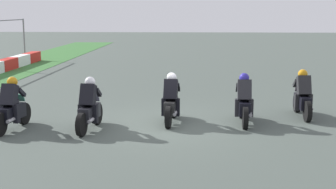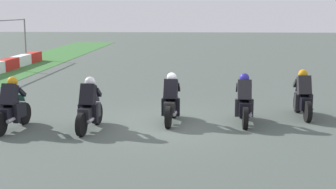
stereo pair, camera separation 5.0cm
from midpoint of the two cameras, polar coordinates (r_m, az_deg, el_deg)
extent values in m
plane|color=#47514A|center=(14.05, -0.09, -3.65)|extent=(120.00, 120.00, 0.00)
cube|color=red|center=(28.27, -18.76, 3.45)|extent=(2.03, 0.60, 0.64)
cube|color=white|center=(30.18, -17.30, 3.92)|extent=(2.03, 0.60, 0.64)
cube|color=red|center=(32.12, -16.01, 4.33)|extent=(2.03, 0.60, 0.64)
cylinder|color=slate|center=(34.21, -16.83, 6.43)|extent=(0.10, 0.10, 2.78)
cylinder|color=black|center=(16.26, 15.46, -0.97)|extent=(0.64, 0.15, 0.64)
cylinder|color=black|center=(14.92, 16.63, -2.00)|extent=(0.64, 0.15, 0.64)
cube|color=black|center=(15.55, 16.05, -0.81)|extent=(1.10, 0.33, 0.40)
ellipsoid|color=black|center=(15.60, 16.02, 0.34)|extent=(0.48, 0.31, 0.24)
cube|color=red|center=(15.06, 16.50, -1.10)|extent=(0.06, 0.16, 0.08)
cylinder|color=#A5A5AD|center=(15.28, 16.91, -1.54)|extent=(0.42, 0.10, 0.10)
cube|color=black|center=(15.37, 16.23, 1.02)|extent=(0.49, 0.41, 0.66)
sphere|color=orange|center=(15.54, 16.11, 2.39)|extent=(0.30, 0.30, 0.30)
cube|color=#605562|center=(15.98, 15.70, 0.73)|extent=(0.16, 0.26, 0.23)
cube|color=black|center=(15.39, 15.43, -0.89)|extent=(0.18, 0.14, 0.52)
cube|color=black|center=(15.49, 16.87, -0.90)|extent=(0.18, 0.14, 0.52)
cube|color=black|center=(15.69, 15.28, 1.32)|extent=(0.39, 0.10, 0.31)
cube|color=black|center=(15.78, 16.55, 1.30)|extent=(0.39, 0.10, 0.31)
cylinder|color=black|center=(14.99, 9.05, -1.64)|extent=(0.64, 0.16, 0.64)
cylinder|color=black|center=(13.63, 9.43, -2.83)|extent=(0.64, 0.16, 0.64)
cube|color=black|center=(14.27, 9.25, -1.50)|extent=(1.11, 0.36, 0.40)
ellipsoid|color=black|center=(14.32, 9.26, -0.25)|extent=(0.49, 0.32, 0.24)
cube|color=red|center=(13.77, 9.40, -1.85)|extent=(0.07, 0.16, 0.08)
cylinder|color=#A5A5AD|center=(13.97, 9.99, -2.32)|extent=(0.42, 0.11, 0.10)
cube|color=black|center=(14.08, 9.34, 0.49)|extent=(0.50, 0.42, 0.66)
sphere|color=#2F289D|center=(14.25, 9.31, 1.98)|extent=(0.31, 0.31, 0.30)
cube|color=slate|center=(14.70, 9.15, 0.19)|extent=(0.16, 0.26, 0.23)
cube|color=black|center=(14.14, 8.47, -1.59)|extent=(0.18, 0.15, 0.52)
cube|color=black|center=(14.17, 10.09, -1.61)|extent=(0.18, 0.15, 0.52)
cube|color=black|center=(14.44, 8.52, 0.83)|extent=(0.39, 0.11, 0.31)
cube|color=black|center=(14.47, 9.95, 0.81)|extent=(0.39, 0.11, 0.31)
cylinder|color=black|center=(14.91, 0.81, -1.58)|extent=(0.65, 0.18, 0.64)
cylinder|color=black|center=(13.55, 0.14, -2.77)|extent=(0.65, 0.18, 0.64)
cube|color=#252525|center=(14.20, 0.49, -1.43)|extent=(1.12, 0.40, 0.40)
ellipsoid|color=#252525|center=(14.24, 0.54, -0.17)|extent=(0.50, 0.33, 0.24)
cube|color=red|center=(13.70, 0.24, -1.78)|extent=(0.07, 0.16, 0.08)
cylinder|color=#A5A5AD|center=(13.86, 0.97, -2.26)|extent=(0.43, 0.13, 0.10)
cube|color=black|center=(14.00, 0.44, 0.57)|extent=(0.51, 0.43, 0.66)
sphere|color=silver|center=(14.17, 0.55, 2.07)|extent=(0.32, 0.32, 0.30)
cube|color=teal|center=(14.62, 0.72, 0.26)|extent=(0.17, 0.27, 0.23)
cube|color=black|center=(14.10, -0.38, -1.51)|extent=(0.19, 0.15, 0.52)
cube|color=black|center=(14.06, 1.24, -1.55)|extent=(0.19, 0.15, 0.52)
cube|color=black|center=(14.39, -0.09, 0.91)|extent=(0.39, 0.13, 0.31)
cube|color=black|center=(14.35, 1.34, 0.88)|extent=(0.39, 0.13, 0.31)
cylinder|color=black|center=(14.20, -8.44, -2.29)|extent=(0.65, 0.21, 0.64)
cylinder|color=black|center=(12.91, -10.32, -3.60)|extent=(0.65, 0.21, 0.64)
cube|color=black|center=(13.51, -9.36, -2.17)|extent=(1.13, 0.43, 0.40)
ellipsoid|color=black|center=(13.54, -9.26, -0.84)|extent=(0.51, 0.35, 0.24)
cube|color=red|center=(13.03, -10.07, -2.55)|extent=(0.08, 0.17, 0.08)
cylinder|color=#A5A5AD|center=(13.16, -9.16, -3.07)|extent=(0.43, 0.14, 0.10)
cube|color=black|center=(13.32, -9.56, -0.07)|extent=(0.52, 0.45, 0.66)
sphere|color=silver|center=(13.47, -9.30, 1.52)|extent=(0.33, 0.33, 0.30)
cube|color=slate|center=(13.91, -8.74, -0.37)|extent=(0.18, 0.27, 0.23)
cube|color=black|center=(13.46, -10.33, -2.24)|extent=(0.19, 0.16, 0.52)
cube|color=black|center=(13.34, -8.71, -2.31)|extent=(0.19, 0.16, 0.52)
cube|color=black|center=(13.72, -9.76, 0.31)|extent=(0.39, 0.14, 0.31)
cube|color=black|center=(13.61, -8.33, 0.27)|extent=(0.39, 0.14, 0.31)
cylinder|color=black|center=(14.69, -16.90, -2.20)|extent=(0.65, 0.22, 0.64)
cube|color=black|center=(14.05, -18.24, -2.07)|extent=(1.13, 0.45, 0.40)
ellipsoid|color=black|center=(14.08, -18.11, -0.80)|extent=(0.51, 0.36, 0.24)
cube|color=red|center=(13.61, -19.26, -2.43)|extent=(0.08, 0.17, 0.08)
cylinder|color=#A5A5AD|center=(13.70, -18.31, -2.94)|extent=(0.43, 0.15, 0.10)
cube|color=black|center=(13.87, -18.55, -0.06)|extent=(0.53, 0.46, 0.66)
sphere|color=orange|center=(14.01, -18.20, 1.47)|extent=(0.33, 0.33, 0.30)
cube|color=#40886E|center=(14.42, -17.37, -0.35)|extent=(0.19, 0.28, 0.23)
cube|color=black|center=(14.04, -19.19, -2.13)|extent=(0.20, 0.16, 0.52)
cube|color=black|center=(13.85, -17.75, -2.21)|extent=(0.20, 0.16, 0.52)
cube|color=black|center=(14.28, -18.46, 0.31)|extent=(0.39, 0.15, 0.31)
cube|color=black|center=(14.11, -17.18, 0.27)|extent=(0.39, 0.15, 0.31)
camera|label=1|loc=(0.03, -89.90, 0.02)|focal=50.42mm
camera|label=2|loc=(0.03, 90.10, -0.02)|focal=50.42mm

